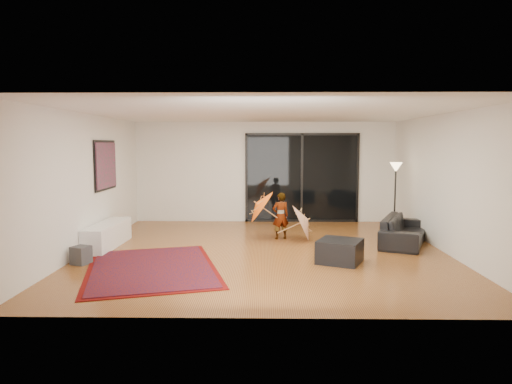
{
  "coord_description": "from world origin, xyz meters",
  "views": [
    {
      "loc": [
        -0.03,
        -8.84,
        2.1
      ],
      "look_at": [
        -0.19,
        0.72,
        1.1
      ],
      "focal_mm": 32.0,
      "sensor_mm": 36.0,
      "label": 1
    }
  ],
  "objects_px": {
    "ottoman": "(340,251)",
    "child": "(281,216)",
    "media_console": "(107,235)",
    "sofa": "(404,230)"
  },
  "relations": [
    {
      "from": "sofa",
      "to": "ottoman",
      "type": "relative_size",
      "value": 2.77
    },
    {
      "from": "child",
      "to": "media_console",
      "type": "bearing_deg",
      "value": -3.25
    },
    {
      "from": "media_console",
      "to": "child",
      "type": "distance_m",
      "value": 3.7
    },
    {
      "from": "media_console",
      "to": "sofa",
      "type": "xyz_separation_m",
      "value": [
        6.2,
        0.39,
        0.05
      ]
    },
    {
      "from": "ottoman",
      "to": "child",
      "type": "distance_m",
      "value": 2.27
    },
    {
      "from": "sofa",
      "to": "child",
      "type": "distance_m",
      "value": 2.66
    },
    {
      "from": "ottoman",
      "to": "child",
      "type": "bearing_deg",
      "value": 116.01
    },
    {
      "from": "ottoman",
      "to": "child",
      "type": "xyz_separation_m",
      "value": [
        -0.99,
        2.02,
        0.31
      ]
    },
    {
      "from": "media_console",
      "to": "child",
      "type": "height_order",
      "value": "child"
    },
    {
      "from": "sofa",
      "to": "child",
      "type": "height_order",
      "value": "child"
    }
  ]
}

